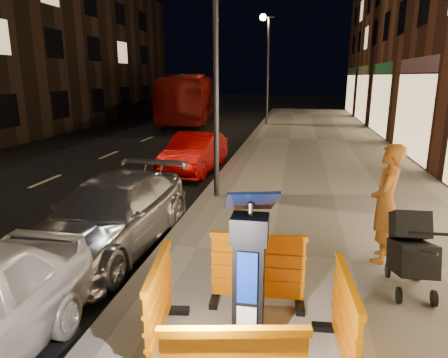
% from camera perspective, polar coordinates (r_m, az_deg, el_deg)
% --- Properties ---
extents(ground_plane, '(120.00, 120.00, 0.00)m').
position_cam_1_polar(ground_plane, '(7.01, -8.07, -10.47)').
color(ground_plane, black).
rests_on(ground_plane, ground).
extents(sidewalk, '(6.00, 60.00, 0.15)m').
position_cam_1_polar(sidewalk, '(6.72, 17.51, -11.49)').
color(sidewalk, '#9A988C').
rests_on(sidewalk, ground).
extents(kerb, '(0.30, 60.00, 0.15)m').
position_cam_1_polar(kerb, '(6.98, -8.09, -9.92)').
color(kerb, slate).
rests_on(kerb, ground).
extents(parking_kiosk, '(0.58, 0.58, 1.68)m').
position_cam_1_polar(parking_kiosk, '(4.09, 3.58, -14.05)').
color(parking_kiosk, black).
rests_on(parking_kiosk, sidewalk).
extents(barrier_back, '(1.23, 0.56, 0.94)m').
position_cam_1_polar(barrier_back, '(5.10, 4.84, -12.68)').
color(barrier_back, orange).
rests_on(barrier_back, sidewalk).
extents(barrier_kerbside, '(0.66, 1.26, 0.94)m').
position_cam_1_polar(barrier_kerbside, '(4.47, -9.23, -17.03)').
color(barrier_kerbside, orange).
rests_on(barrier_kerbside, sidewalk).
extents(barrier_bldgside, '(0.58, 1.24, 0.94)m').
position_cam_1_polar(barrier_bldgside, '(4.30, 16.91, -18.97)').
color(barrier_bldgside, orange).
rests_on(barrier_bldgside, sidewalk).
extents(car_silver, '(1.93, 4.26, 1.21)m').
position_cam_1_polar(car_silver, '(7.47, -15.52, -9.28)').
color(car_silver, silver).
rests_on(car_silver, ground).
extents(car_red, '(1.49, 3.72, 1.20)m').
position_cam_1_polar(car_red, '(12.71, -4.18, 1.08)').
color(car_red, '#AC0605').
rests_on(car_red, ground).
extents(bus_doubledecker, '(4.18, 11.20, 3.05)m').
position_cam_1_polar(bus_doubledecker, '(27.04, -4.98, 8.20)').
color(bus_doubledecker, maroon).
rests_on(bus_doubledecker, ground).
extents(man, '(0.62, 0.77, 1.84)m').
position_cam_1_polar(man, '(6.54, 22.09, -3.27)').
color(man, '#A75A19').
rests_on(man, sidewalk).
extents(stroller, '(0.57, 0.85, 1.04)m').
position_cam_1_polar(stroller, '(5.90, 25.33, -9.67)').
color(stroller, black).
rests_on(stroller, sidewalk).
extents(street_lamp_mid, '(0.12, 0.12, 6.00)m').
position_cam_1_polar(street_lamp_mid, '(9.20, -1.15, 15.78)').
color(street_lamp_mid, '#3F3F44').
rests_on(street_lamp_mid, sidewalk).
extents(street_lamp_far, '(0.12, 0.12, 6.00)m').
position_cam_1_polar(street_lamp_far, '(24.08, 6.27, 14.92)').
color(street_lamp_far, '#3F3F44').
rests_on(street_lamp_far, sidewalk).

